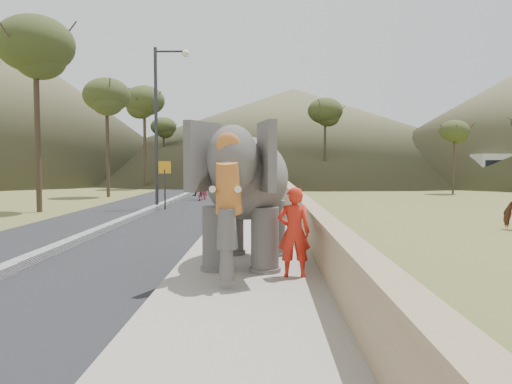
# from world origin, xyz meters

# --- Properties ---
(ground) EXTENTS (160.00, 160.00, 0.00)m
(ground) POSITION_xyz_m (0.00, 0.00, 0.00)
(ground) COLOR olive
(ground) RESTS_ON ground
(road) EXTENTS (7.00, 120.00, 0.03)m
(road) POSITION_xyz_m (-5.00, 10.00, 0.01)
(road) COLOR black
(road) RESTS_ON ground
(median) EXTENTS (0.35, 120.00, 0.22)m
(median) POSITION_xyz_m (-5.00, 10.00, 0.11)
(median) COLOR black
(median) RESTS_ON ground
(walkway) EXTENTS (3.00, 120.00, 0.15)m
(walkway) POSITION_xyz_m (0.00, 10.00, 0.07)
(walkway) COLOR #9E9687
(walkway) RESTS_ON ground
(parapet) EXTENTS (0.30, 120.00, 1.10)m
(parapet) POSITION_xyz_m (1.65, 10.00, 0.55)
(parapet) COLOR tan
(parapet) RESTS_ON ground
(lamppost) EXTENTS (1.76, 0.36, 8.00)m
(lamppost) POSITION_xyz_m (-4.69, 14.90, 4.87)
(lamppost) COLOR #2D2E33
(lamppost) RESTS_ON ground
(signboard) EXTENTS (0.60, 0.08, 2.40)m
(signboard) POSITION_xyz_m (-4.50, 14.42, 1.64)
(signboard) COLOR #2D2D33
(signboard) RESTS_ON ground
(distant_car) EXTENTS (4.27, 1.81, 1.44)m
(distant_car) POSITION_xyz_m (20.98, 35.41, 0.72)
(distant_car) COLOR silver
(distant_car) RESTS_ON ground
(hill_far) EXTENTS (80.00, 80.00, 14.00)m
(hill_far) POSITION_xyz_m (5.00, 70.00, 7.00)
(hill_far) COLOR brown
(hill_far) RESTS_ON ground
(elephant_and_man) EXTENTS (2.49, 4.21, 2.90)m
(elephant_and_man) POSITION_xyz_m (0.02, 0.93, 1.59)
(elephant_and_man) COLOR #645F5B
(elephant_and_man) RESTS_ON ground
(motorcyclist) EXTENTS (1.11, 1.88, 1.95)m
(motorcyclist) POSITION_xyz_m (-3.51, 20.67, 0.76)
(motorcyclist) COLOR maroon
(motorcyclist) RESTS_ON ground
(trees) EXTENTS (47.77, 43.02, 9.36)m
(trees) POSITION_xyz_m (-0.54, 28.49, 4.05)
(trees) COLOR #473828
(trees) RESTS_ON ground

